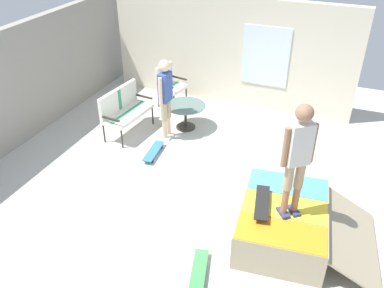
{
  "coord_description": "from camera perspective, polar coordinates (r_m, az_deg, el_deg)",
  "views": [
    {
      "loc": [
        -5.36,
        -2.29,
        4.62
      ],
      "look_at": [
        0.45,
        0.11,
        0.7
      ],
      "focal_mm": 38.15,
      "sensor_mm": 36.0,
      "label": 1
    }
  ],
  "objects": [
    {
      "name": "person_skater",
      "position": [
        5.6,
        14.59,
        -1.31
      ],
      "size": [
        0.36,
        0.39,
        1.77
      ],
      "color": "navy",
      "rests_on": "skate_ramp"
    },
    {
      "name": "person_watching",
      "position": [
        8.5,
        -3.75,
        7.02
      ],
      "size": [
        0.48,
        0.25,
        1.77
      ],
      "color": "silver",
      "rests_on": "ground_plane"
    },
    {
      "name": "patio_bench",
      "position": [
        9.02,
        -9.54,
        5.12
      ],
      "size": [
        1.3,
        0.68,
        1.02
      ],
      "color": "#2D2823",
      "rests_on": "ground_plane"
    },
    {
      "name": "skateboard_on_ramp",
      "position": [
        6.19,
        9.76,
        -8.07
      ],
      "size": [
        0.82,
        0.35,
        0.1
      ],
      "color": "black",
      "rests_on": "skate_ramp"
    },
    {
      "name": "back_wall_cinderblock",
      "position": [
        8.94,
        -25.09,
        6.34
      ],
      "size": [
        9.0,
        0.2,
        2.4
      ],
      "color": "gray",
      "rests_on": "ground_plane"
    },
    {
      "name": "house_facade",
      "position": [
        10.12,
        5.39,
        12.73
      ],
      "size": [
        0.23,
        6.0,
        2.62
      ],
      "color": "beige",
      "rests_on": "ground_plane"
    },
    {
      "name": "skateboard_by_bench",
      "position": [
        8.37,
        -5.4,
        -1.01
      ],
      "size": [
        0.82,
        0.28,
        0.1
      ],
      "color": "#3372B2",
      "rests_on": "ground_plane"
    },
    {
      "name": "skate_ramp",
      "position": [
        6.52,
        12.82,
        -10.56
      ],
      "size": [
        1.94,
        2.25,
        0.6
      ],
      "color": "tan",
      "rests_on": "ground_plane"
    },
    {
      "name": "patio_chair_near_house",
      "position": [
        10.17,
        -3.33,
        8.69
      ],
      "size": [
        0.71,
        0.65,
        1.02
      ],
      "color": "#2D2823",
      "rests_on": "ground_plane"
    },
    {
      "name": "skateboard_spare",
      "position": [
        5.98,
        0.96,
        -17.35
      ],
      "size": [
        0.82,
        0.39,
        0.1
      ],
      "color": "#3F8C4C",
      "rests_on": "ground_plane"
    },
    {
      "name": "ground_plane",
      "position": [
        7.47,
        -0.55,
        -6.76
      ],
      "size": [
        12.0,
        12.0,
        0.1
      ],
      "primitive_type": "cube",
      "color": "beige"
    },
    {
      "name": "patio_table",
      "position": [
        9.16,
        -0.91,
        4.53
      ],
      "size": [
        0.9,
        0.9,
        0.57
      ],
      "color": "#2D2823",
      "rests_on": "ground_plane"
    }
  ]
}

